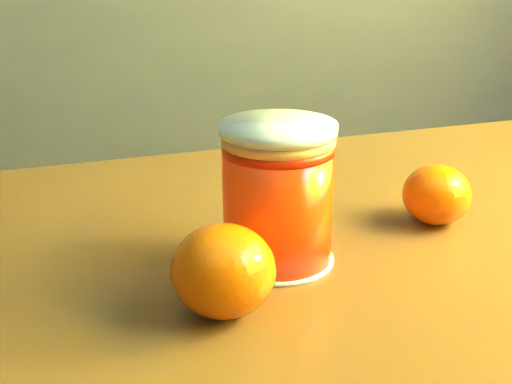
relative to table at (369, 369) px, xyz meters
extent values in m
cube|color=brown|center=(0.00, 0.00, 0.07)|extent=(1.00, 0.77, 0.04)
cylinder|color=red|center=(-0.07, 0.02, 0.13)|extent=(0.08, 0.08, 0.09)
cylinder|color=#F4AC63|center=(-0.07, 0.02, 0.18)|extent=(0.08, 0.08, 0.01)
cylinder|color=silver|center=(-0.07, 0.02, 0.19)|extent=(0.08, 0.08, 0.01)
ellipsoid|color=#E25604|center=(-0.12, -0.04, 0.12)|extent=(0.09, 0.09, 0.06)
ellipsoid|color=#E25604|center=(0.08, 0.07, 0.11)|extent=(0.07, 0.07, 0.05)
camera|label=1|loc=(-0.16, -0.44, 0.32)|focal=50.00mm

